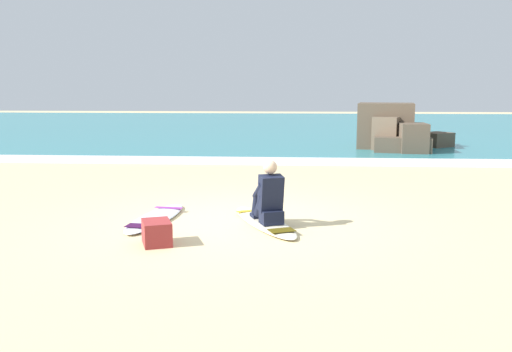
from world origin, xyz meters
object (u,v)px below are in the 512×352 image
surfboard_spare_near (156,218)px  beach_bag (157,233)px  surfer_seated (269,198)px  surfboard_main (264,221)px

surfboard_spare_near → beach_bag: size_ratio=4.42×
surfboard_spare_near → surfer_seated: bearing=-9.1°
surfboard_spare_near → beach_bag: (0.36, -1.34, 0.12)m
surfboard_main → beach_bag: bearing=-138.4°
surfboard_main → surfer_seated: (0.08, -0.17, 0.40)m
surfboard_main → beach_bag: beach_bag is taller
surfboard_main → surfboard_spare_near: (-1.73, 0.12, 0.00)m
beach_bag → surfboard_main: bearing=41.6°
surfer_seated → surfboard_spare_near: bearing=170.9°
surfboard_main → surfer_seated: size_ratio=2.37×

